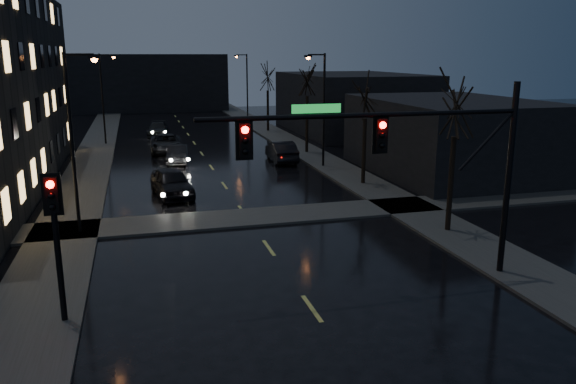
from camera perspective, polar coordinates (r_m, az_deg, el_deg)
sidewalk_left at (r=43.58m, az=-19.46°, el=2.62°), size 3.00×140.00×0.12m
sidewalk_right at (r=45.51m, az=2.40°, el=3.84°), size 3.00×140.00×0.12m
sidewalk_cross at (r=27.84m, az=-4.09°, el=-2.59°), size 40.00×3.00×0.12m
commercial_right_near at (r=39.87m, az=16.11°, el=5.46°), size 10.00×14.00×5.00m
commercial_right_far at (r=60.14m, az=6.48°, el=9.01°), size 12.00×18.00×6.00m
far_block at (r=85.85m, az=-14.03°, el=10.75°), size 22.00×10.00×8.00m
signal_mast at (r=19.19m, az=12.73°, el=4.40°), size 11.11×0.41×7.00m
signal_pole_left at (r=17.59m, az=-22.56°, el=-3.38°), size 0.35×0.41×4.53m
tree_near at (r=25.62m, az=16.79°, el=9.47°), size 3.52×3.52×8.08m
tree_mid_a at (r=34.53m, az=7.92°, el=10.22°), size 3.30×3.30×7.58m
tree_mid_b at (r=45.78m, az=1.98°, el=12.15°), size 3.74×3.74×8.59m
tree_far at (r=59.31m, az=-2.09°, el=11.98°), size 3.43×3.43×7.88m
streetlight_l_near at (r=26.05m, az=-20.74°, el=6.03°), size 1.53×0.28×8.00m
streetlight_l_far at (r=52.89m, az=-18.15°, el=9.71°), size 1.53×0.28×8.00m
streetlight_r_mid at (r=39.92m, az=3.38°, el=9.27°), size 1.53×0.28×8.00m
streetlight_r_far at (r=67.01m, az=-4.36°, el=11.05°), size 1.53×0.28×8.00m
oncoming_car_a at (r=32.66m, az=-11.74°, el=0.96°), size 2.53×4.96×1.62m
oncoming_car_b at (r=42.72m, az=-11.18°, el=3.77°), size 1.90×4.18×1.33m
oncoming_car_c at (r=47.66m, az=-12.27°, el=4.84°), size 2.66×5.50×1.51m
oncoming_car_d at (r=58.08m, az=-13.09°, el=6.26°), size 2.44×4.80×1.33m
lead_car at (r=42.51m, az=-0.67°, el=4.15°), size 1.85×4.84×1.57m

